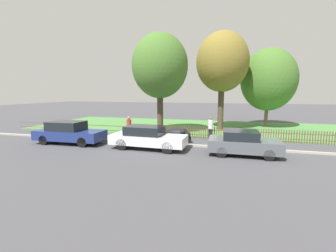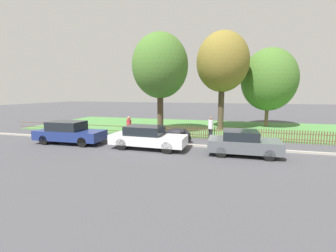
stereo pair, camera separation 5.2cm
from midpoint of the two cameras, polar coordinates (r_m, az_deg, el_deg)
name	(u,v)px [view 1 (the left image)]	position (r m, az deg, el deg)	size (l,w,h in m)	color
ground_plane	(243,150)	(14.05, 18.30, -5.76)	(120.00, 120.00, 0.00)	#424247
kerb_stone	(242,148)	(14.13, 18.29, -5.43)	(39.40, 0.20, 0.12)	#9E998E
grass_strip	(237,128)	(22.12, 17.16, -0.60)	(39.40, 10.94, 0.01)	#477F3D
park_fence	(241,134)	(16.67, 17.86, -1.99)	(39.40, 0.05, 0.88)	brown
parked_car_silver_hatchback	(69,132)	(16.26, -23.90, -1.50)	(4.61, 1.85, 1.48)	navy
parked_car_black_saloon	(147,137)	(13.51, -5.38, -2.84)	(4.60, 1.78, 1.38)	silver
parked_car_navy_estate	(243,143)	(12.80, 18.40, -4.04)	(3.75, 1.84, 1.34)	#51565B
covered_motorcycle	(178,134)	(15.17, 2.51, -1.99)	(1.89, 0.94, 0.96)	black
tree_nearest_kerb	(160,66)	(18.75, -2.14, 14.93)	(4.52, 4.52, 8.09)	#473828
tree_behind_motorcycle	(222,62)	(21.13, 13.55, 15.45)	(4.59, 4.59, 8.68)	#473828
tree_mid_park	(268,80)	(24.03, 24.09, 10.68)	(5.17, 5.17, 7.55)	brown
pedestrian_near_fence	(210,127)	(16.22, 10.65, -0.22)	(0.46, 0.46, 1.66)	black
pedestrian_by_lamp	(129,127)	(16.24, -9.97, -0.14)	(0.36, 0.39, 1.69)	#7F6B51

